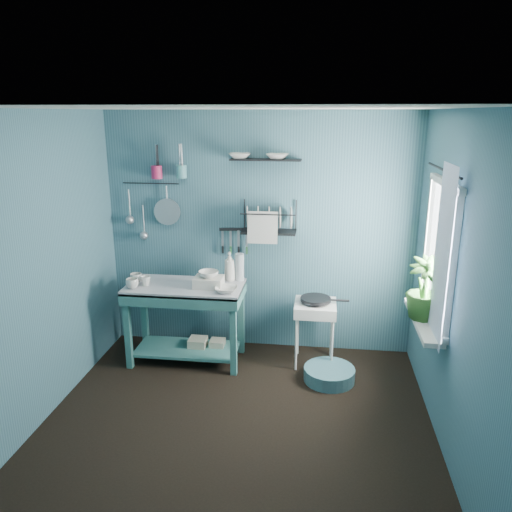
# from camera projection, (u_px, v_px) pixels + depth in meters

# --- Properties ---
(floor) EXTENTS (3.20, 3.20, 0.00)m
(floor) POSITION_uv_depth(u_px,v_px,m) (237.00, 424.00, 4.11)
(floor) COLOR black
(floor) RESTS_ON ground
(ceiling) EXTENTS (3.20, 3.20, 0.00)m
(ceiling) POSITION_uv_depth(u_px,v_px,m) (233.00, 108.00, 3.42)
(ceiling) COLOR silver
(ceiling) RESTS_ON ground
(wall_back) EXTENTS (3.20, 0.00, 3.20)m
(wall_back) POSITION_uv_depth(u_px,v_px,m) (259.00, 234.00, 5.20)
(wall_back) COLOR #345C6A
(wall_back) RESTS_ON ground
(wall_front) EXTENTS (3.20, 0.00, 3.20)m
(wall_front) POSITION_uv_depth(u_px,v_px,m) (181.00, 383.00, 2.34)
(wall_front) COLOR #345C6A
(wall_front) RESTS_ON ground
(wall_left) EXTENTS (0.00, 3.00, 3.00)m
(wall_left) POSITION_uv_depth(u_px,v_px,m) (37.00, 272.00, 3.97)
(wall_left) COLOR #345C6A
(wall_left) RESTS_ON ground
(wall_right) EXTENTS (0.00, 3.00, 3.00)m
(wall_right) POSITION_uv_depth(u_px,v_px,m) (455.00, 290.00, 3.57)
(wall_right) COLOR #345C6A
(wall_right) RESTS_ON ground
(work_counter) EXTENTS (1.24, 0.76, 0.82)m
(work_counter) POSITION_uv_depth(u_px,v_px,m) (186.00, 323.00, 5.07)
(work_counter) COLOR #36726E
(work_counter) RESTS_ON floor
(mug_left) EXTENTS (0.12, 0.12, 0.10)m
(mug_left) POSITION_uv_depth(u_px,v_px,m) (132.00, 284.00, 4.85)
(mug_left) COLOR silver
(mug_left) RESTS_ON work_counter
(mug_mid) EXTENTS (0.14, 0.14, 0.09)m
(mug_mid) POSITION_uv_depth(u_px,v_px,m) (146.00, 281.00, 4.94)
(mug_mid) COLOR silver
(mug_mid) RESTS_ON work_counter
(mug_right) EXTENTS (0.17, 0.17, 0.10)m
(mug_right) POSITION_uv_depth(u_px,v_px,m) (136.00, 278.00, 5.01)
(mug_right) COLOR silver
(mug_right) RESTS_ON work_counter
(wash_tub) EXTENTS (0.28, 0.22, 0.10)m
(wash_tub) POSITION_uv_depth(u_px,v_px,m) (209.00, 282.00, 4.90)
(wash_tub) COLOR beige
(wash_tub) RESTS_ON work_counter
(tub_bowl) EXTENTS (0.20, 0.19, 0.06)m
(tub_bowl) POSITION_uv_depth(u_px,v_px,m) (208.00, 274.00, 4.87)
(tub_bowl) COLOR silver
(tub_bowl) RESTS_ON wash_tub
(soap_bottle) EXTENTS (0.11, 0.12, 0.30)m
(soap_bottle) POSITION_uv_depth(u_px,v_px,m) (230.00, 266.00, 5.06)
(soap_bottle) COLOR beige
(soap_bottle) RESTS_ON work_counter
(water_bottle) EXTENTS (0.09, 0.09, 0.28)m
(water_bottle) POSITION_uv_depth(u_px,v_px,m) (240.00, 267.00, 5.07)
(water_bottle) COLOR #AEBCC2
(water_bottle) RESTS_ON work_counter
(counter_bowl) EXTENTS (0.22, 0.22, 0.05)m
(counter_bowl) POSITION_uv_depth(u_px,v_px,m) (226.00, 290.00, 4.75)
(counter_bowl) COLOR silver
(counter_bowl) RESTS_ON work_counter
(hotplate_stand) EXTENTS (0.41, 0.41, 0.66)m
(hotplate_stand) POSITION_uv_depth(u_px,v_px,m) (314.00, 333.00, 5.03)
(hotplate_stand) COLOR white
(hotplate_stand) RESTS_ON floor
(frying_pan) EXTENTS (0.30, 0.30, 0.03)m
(frying_pan) POSITION_uv_depth(u_px,v_px,m) (316.00, 299.00, 4.93)
(frying_pan) COLOR black
(frying_pan) RESTS_ON hotplate_stand
(knife_strip) EXTENTS (0.32, 0.07, 0.03)m
(knife_strip) POSITION_uv_depth(u_px,v_px,m) (235.00, 229.00, 5.19)
(knife_strip) COLOR black
(knife_strip) RESTS_ON wall_back
(dish_rack) EXTENTS (0.55, 0.25, 0.32)m
(dish_rack) POSITION_uv_depth(u_px,v_px,m) (269.00, 217.00, 5.00)
(dish_rack) COLOR black
(dish_rack) RESTS_ON wall_back
(upper_shelf) EXTENTS (0.70, 0.19, 0.01)m
(upper_shelf) POSITION_uv_depth(u_px,v_px,m) (266.00, 160.00, 4.88)
(upper_shelf) COLOR black
(upper_shelf) RESTS_ON wall_back
(shelf_bowl_left) EXTENTS (0.24, 0.24, 0.05)m
(shelf_bowl_left) POSITION_uv_depth(u_px,v_px,m) (240.00, 152.00, 4.89)
(shelf_bowl_left) COLOR silver
(shelf_bowl_left) RESTS_ON upper_shelf
(shelf_bowl_right) EXTENTS (0.24, 0.24, 0.05)m
(shelf_bowl_right) POSITION_uv_depth(u_px,v_px,m) (277.00, 158.00, 4.86)
(shelf_bowl_right) COLOR silver
(shelf_bowl_right) RESTS_ON upper_shelf
(utensil_cup_magenta) EXTENTS (0.11, 0.11, 0.13)m
(utensil_cup_magenta) POSITION_uv_depth(u_px,v_px,m) (157.00, 172.00, 5.08)
(utensil_cup_magenta) COLOR #AF204F
(utensil_cup_magenta) RESTS_ON wall_back
(utensil_cup_teal) EXTENTS (0.11, 0.11, 0.13)m
(utensil_cup_teal) POSITION_uv_depth(u_px,v_px,m) (181.00, 171.00, 5.04)
(utensil_cup_teal) COLOR teal
(utensil_cup_teal) RESTS_ON wall_back
(colander) EXTENTS (0.28, 0.03, 0.28)m
(colander) POSITION_uv_depth(u_px,v_px,m) (167.00, 212.00, 5.21)
(colander) COLOR #B1B3B9
(colander) RESTS_ON wall_back
(ladle_outer) EXTENTS (0.01, 0.01, 0.30)m
(ladle_outer) POSITION_uv_depth(u_px,v_px,m) (129.00, 204.00, 5.25)
(ladle_outer) COLOR #B1B3B9
(ladle_outer) RESTS_ON wall_back
(ladle_inner) EXTENTS (0.01, 0.01, 0.30)m
(ladle_inner) POSITION_uv_depth(u_px,v_px,m) (144.00, 219.00, 5.28)
(ladle_inner) COLOR #B1B3B9
(ladle_inner) RESTS_ON wall_back
(hook_rail) EXTENTS (0.60, 0.01, 0.01)m
(hook_rail) POSITION_uv_depth(u_px,v_px,m) (151.00, 183.00, 5.17)
(hook_rail) COLOR black
(hook_rail) RESTS_ON wall_back
(window_glass) EXTENTS (0.00, 1.10, 1.10)m
(window_glass) POSITION_uv_depth(u_px,v_px,m) (441.00, 253.00, 3.96)
(window_glass) COLOR white
(window_glass) RESTS_ON wall_right
(windowsill) EXTENTS (0.16, 0.95, 0.04)m
(windowsill) POSITION_uv_depth(u_px,v_px,m) (423.00, 321.00, 4.13)
(windowsill) COLOR white
(windowsill) RESTS_ON wall_right
(curtain) EXTENTS (0.00, 1.35, 1.35)m
(curtain) POSITION_uv_depth(u_px,v_px,m) (442.00, 257.00, 3.67)
(curtain) COLOR white
(curtain) RESTS_ON wall_right
(curtain_rod) EXTENTS (0.02, 1.05, 0.02)m
(curtain_rod) POSITION_uv_depth(u_px,v_px,m) (444.00, 170.00, 3.78)
(curtain_rod) COLOR black
(curtain_rod) RESTS_ON wall_right
(potted_plant) EXTENTS (0.30, 0.30, 0.52)m
(potted_plant) POSITION_uv_depth(u_px,v_px,m) (425.00, 288.00, 4.06)
(potted_plant) COLOR #376E2C
(potted_plant) RESTS_ON windowsill
(storage_tin_large) EXTENTS (0.18, 0.18, 0.22)m
(storage_tin_large) POSITION_uv_depth(u_px,v_px,m) (198.00, 348.00, 5.19)
(storage_tin_large) COLOR tan
(storage_tin_large) RESTS_ON floor
(storage_tin_small) EXTENTS (0.15, 0.15, 0.20)m
(storage_tin_small) POSITION_uv_depth(u_px,v_px,m) (217.00, 349.00, 5.20)
(storage_tin_small) COLOR tan
(storage_tin_small) RESTS_ON floor
(floor_basin) EXTENTS (0.49, 0.49, 0.13)m
(floor_basin) POSITION_uv_depth(u_px,v_px,m) (329.00, 374.00, 4.76)
(floor_basin) COLOR #3F707C
(floor_basin) RESTS_ON floor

